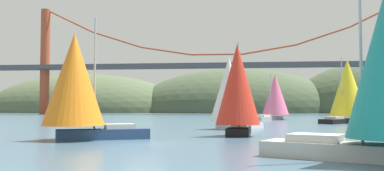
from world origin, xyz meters
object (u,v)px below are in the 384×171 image
Objects in this scene: sailboat_pink_spinnaker at (275,95)px; sailboat_orange_sail at (76,83)px; sailboat_yellow_sail at (347,89)px; sailboat_scarlet_sail at (238,88)px; sailboat_white_mainsail at (230,91)px.

sailboat_orange_sail is (-18.28, -48.02, -0.29)m from sailboat_pink_spinnaker.
sailboat_orange_sail is (-27.42, -33.89, -0.78)m from sailboat_yellow_sail.
sailboat_scarlet_sail is 1.01× the size of sailboat_white_mainsail.
sailboat_white_mainsail is at bearing -103.09° from sailboat_pink_spinnaker.
sailboat_orange_sail is (-11.53, -5.31, 0.20)m from sailboat_scarlet_sail.
sailboat_orange_sail is at bearing -110.84° from sailboat_pink_spinnaker.
sailboat_pink_spinnaker is at bearing 69.16° from sailboat_orange_sail.
sailboat_scarlet_sail is at bearing -119.07° from sailboat_yellow_sail.
sailboat_yellow_sail reaches higher than sailboat_white_mainsail.
sailboat_scarlet_sail is at bearing 24.73° from sailboat_orange_sail.
sailboat_yellow_sail reaches higher than sailboat_orange_sail.
sailboat_scarlet_sail is 10.17m from sailboat_white_mainsail.
sailboat_pink_spinnaker is 0.95× the size of sailboat_orange_sail.
sailboat_yellow_sail is (15.89, 28.58, 0.98)m from sailboat_scarlet_sail.
sailboat_scarlet_sail is 0.88× the size of sailboat_orange_sail.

